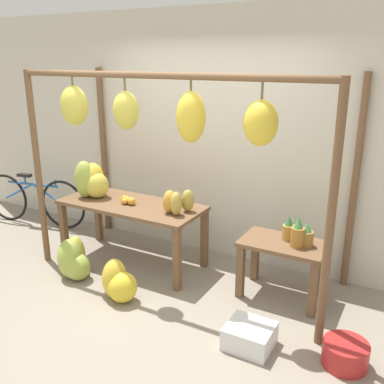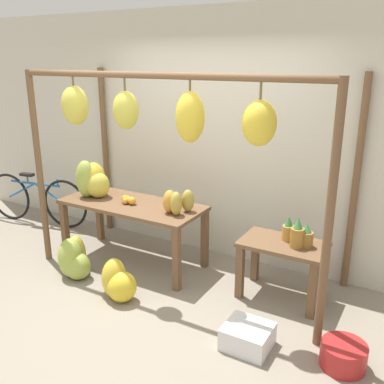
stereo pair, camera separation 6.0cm
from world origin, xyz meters
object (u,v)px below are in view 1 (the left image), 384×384
object	(u,v)px
banana_pile_ground_left	(73,261)
blue_bucket	(345,354)
pineapple_cluster	(298,233)
papaya_pile	(177,202)
fruit_crate_white	(250,336)
parked_bicycle	(34,200)
banana_pile_on_table	(92,181)
orange_pile	(127,200)
banana_pile_ground_right	(118,283)

from	to	relation	value
banana_pile_ground_left	blue_bucket	xyz separation A→B (m)	(2.82, -0.02, -0.09)
pineapple_cluster	papaya_pile	distance (m)	1.26
pineapple_cluster	fruit_crate_white	size ratio (longest dim) A/B	0.83
parked_bicycle	pineapple_cluster	bearing A→B (deg)	-2.60
banana_pile_ground_left	banana_pile_on_table	bearing A→B (deg)	107.85
fruit_crate_white	papaya_pile	world-z (taller)	papaya_pile
orange_pile	pineapple_cluster	distance (m)	1.89
banana_pile_on_table	blue_bucket	distance (m)	3.16
blue_bucket	banana_pile_ground_left	bearing A→B (deg)	179.53
banana_pile_on_table	banana_pile_ground_left	xyz separation A→B (m)	(0.18, -0.57, -0.72)
papaya_pile	banana_pile_on_table	bearing A→B (deg)	-179.67
banana_pile_ground_right	parked_bicycle	distance (m)	2.49
banana_pile_ground_left	blue_bucket	world-z (taller)	banana_pile_ground_left
orange_pile	fruit_crate_white	distance (m)	2.03
orange_pile	banana_pile_ground_left	world-z (taller)	orange_pile
banana_pile_on_table	banana_pile_ground_left	distance (m)	0.94
banana_pile_on_table	banana_pile_ground_right	distance (m)	1.34
orange_pile	parked_bicycle	world-z (taller)	orange_pile
banana_pile_ground_left	banana_pile_ground_right	size ratio (longest dim) A/B	0.97
orange_pile	papaya_pile	distance (m)	0.64
fruit_crate_white	orange_pile	bearing A→B (deg)	157.37
fruit_crate_white	parked_bicycle	distance (m)	3.82
orange_pile	parked_bicycle	distance (m)	1.95
orange_pile	banana_pile_ground_right	bearing A→B (deg)	-60.73
fruit_crate_white	banana_pile_ground_left	bearing A→B (deg)	175.33
banana_pile_ground_left	fruit_crate_white	world-z (taller)	banana_pile_ground_left
pineapple_cluster	blue_bucket	size ratio (longest dim) A/B	0.90
banana_pile_ground_right	banana_pile_on_table	bearing A→B (deg)	142.09
banana_pile_ground_right	fruit_crate_white	bearing A→B (deg)	-1.92
banana_pile_on_table	pineapple_cluster	xyz separation A→B (m)	(2.38, 0.14, -0.21)
banana_pile_ground_left	banana_pile_ground_right	world-z (taller)	banana_pile_ground_left
orange_pile	banana_pile_ground_right	world-z (taller)	orange_pile
fruit_crate_white	blue_bucket	distance (m)	0.74
orange_pile	fruit_crate_white	world-z (taller)	orange_pile
banana_pile_on_table	fruit_crate_white	world-z (taller)	banana_pile_on_table
pineapple_cluster	banana_pile_ground_left	world-z (taller)	pineapple_cluster
pineapple_cluster	blue_bucket	world-z (taller)	pineapple_cluster
fruit_crate_white	papaya_pile	bearing A→B (deg)	146.69
banana_pile_ground_left	banana_pile_ground_right	distance (m)	0.72
pineapple_cluster	banana_pile_ground_right	distance (m)	1.79
banana_pile_ground_right	fruit_crate_white	size ratio (longest dim) A/B	1.20
banana_pile_on_table	blue_bucket	world-z (taller)	banana_pile_on_table
parked_bicycle	papaya_pile	world-z (taller)	papaya_pile
banana_pile_on_table	papaya_pile	world-z (taller)	banana_pile_on_table
fruit_crate_white	parked_bicycle	size ratio (longest dim) A/B	0.23
fruit_crate_white	blue_bucket	size ratio (longest dim) A/B	1.08
banana_pile_ground_right	fruit_crate_white	world-z (taller)	banana_pile_ground_right
pineapple_cluster	orange_pile	bearing A→B (deg)	-175.66
banana_pile_ground_left	fruit_crate_white	distance (m)	2.10
blue_bucket	banana_pile_on_table	bearing A→B (deg)	168.82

